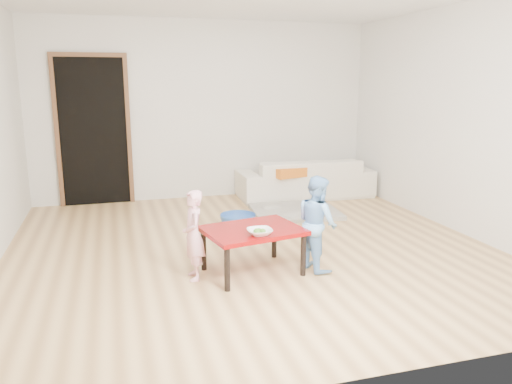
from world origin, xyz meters
name	(u,v)px	position (x,y,z in m)	size (l,w,h in m)	color
floor	(251,247)	(0.00, 0.00, 0.00)	(5.00, 5.00, 0.01)	#A97D48
back_wall	(205,111)	(0.00, 2.50, 1.30)	(5.00, 0.02, 2.60)	silver
right_wall	(460,120)	(2.50, 0.00, 1.30)	(0.02, 5.00, 2.60)	silver
doorway	(94,132)	(-1.60, 2.48, 1.02)	(1.02, 0.08, 2.11)	brown
sofa	(305,178)	(1.43, 2.05, 0.29)	(2.02, 0.79, 0.59)	silver
cushion	(287,171)	(1.05, 1.83, 0.45)	(0.50, 0.45, 0.13)	orange
red_table	(253,251)	(-0.17, -0.69, 0.21)	(0.86, 0.64, 0.43)	maroon
bowl	(260,232)	(-0.17, -0.90, 0.45)	(0.22, 0.22, 0.05)	white
broccoli	(260,232)	(-0.17, -0.90, 0.46)	(0.12, 0.12, 0.06)	#2D5919
child_pink	(193,235)	(-0.72, -0.68, 0.41)	(0.30, 0.19, 0.81)	pink
child_blue	(317,223)	(0.44, -0.75, 0.45)	(0.43, 0.34, 0.89)	#6AAAF7
basin	(238,220)	(0.07, 0.84, 0.07)	(0.44, 0.44, 0.14)	#2B58A4
blanket	(295,211)	(0.94, 1.16, 0.03)	(1.11, 0.93, 0.06)	#B0AB9B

